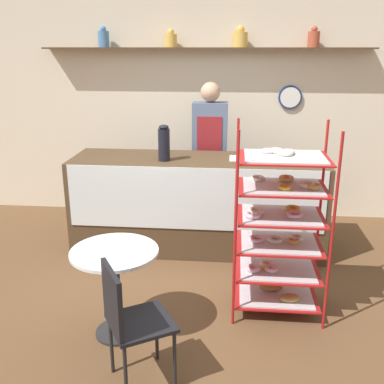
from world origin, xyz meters
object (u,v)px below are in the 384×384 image
coffee_carafe (164,143)px  donut_tray_counter (252,158)px  cafe_chair (128,315)px  person_worker (210,150)px  pastry_rack (279,230)px  cafe_table (116,272)px

coffee_carafe → donut_tray_counter: (0.89, 0.11, -0.16)m
cafe_chair → person_worker: bearing=-37.5°
pastry_rack → cafe_table: (-1.23, -0.47, -0.19)m
pastry_rack → person_worker: person_worker is taller
coffee_carafe → cafe_chair: bearing=-87.8°
pastry_rack → coffee_carafe: 1.59m
cafe_table → donut_tray_counter: (1.03, 1.63, 0.49)m
coffee_carafe → donut_tray_counter: size_ratio=0.78×
cafe_chair → donut_tray_counter: donut_tray_counter is taller
person_worker → donut_tray_counter: size_ratio=3.69×
cafe_chair → coffee_carafe: size_ratio=2.32×
coffee_carafe → cafe_table: bearing=-95.2°
person_worker → pastry_rack: bearing=-69.7°
pastry_rack → donut_tray_counter: size_ratio=3.32×
cafe_chair → pastry_rack: bearing=-75.6°
cafe_chair → coffee_carafe: 2.16m
pastry_rack → cafe_table: pastry_rack is taller
person_worker → coffee_carafe: (-0.43, -0.73, 0.22)m
cafe_table → cafe_chair: bearing=-68.0°
donut_tray_counter → cafe_chair: bearing=-110.6°
cafe_chair → coffee_carafe: (-0.08, 2.06, 0.66)m
pastry_rack → coffee_carafe: size_ratio=4.24×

